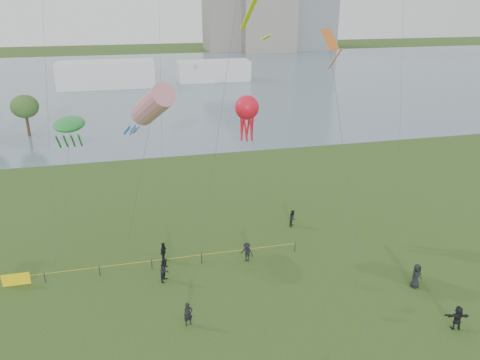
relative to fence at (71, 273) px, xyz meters
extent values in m
cube|color=slate|center=(12.72, 87.46, -0.53)|extent=(400.00, 120.00, 0.08)
cube|color=slate|center=(44.72, 155.46, 13.45)|extent=(16.00, 18.00, 28.00)
cube|color=silver|center=(0.72, 82.46, 2.45)|extent=(22.00, 8.00, 6.00)
cube|color=silver|center=(26.72, 85.46, 1.95)|extent=(18.00, 7.00, 5.00)
cylinder|color=#362718|center=(-9.99, 42.48, 0.88)|extent=(0.44, 0.44, 2.87)
ellipsoid|color=#3B6026|center=(-9.99, 42.48, 4.11)|extent=(4.09, 4.09, 3.45)
cylinder|color=black|center=(-1.88, 0.00, -0.13)|extent=(0.07, 0.07, 0.85)
cylinder|color=black|center=(2.12, 0.00, -0.13)|extent=(0.07, 0.07, 0.85)
cylinder|color=black|center=(6.12, 0.00, -0.13)|extent=(0.07, 0.07, 0.85)
cylinder|color=black|center=(10.12, 0.00, -0.13)|extent=(0.07, 0.07, 0.85)
cylinder|color=black|center=(14.12, 0.00, -0.13)|extent=(0.07, 0.07, 0.85)
cylinder|color=black|center=(18.12, 0.00, -0.13)|extent=(0.07, 0.07, 0.85)
cylinder|color=yellow|center=(6.12, 0.00, 0.19)|extent=(24.00, 0.03, 0.03)
cube|color=yellow|center=(-3.88, 0.00, 0.00)|extent=(2.00, 0.04, 1.00)
imported|color=black|center=(7.03, -1.85, 0.38)|extent=(1.06, 1.14, 1.87)
imported|color=black|center=(13.76, -0.55, 0.27)|extent=(1.22, 1.13, 1.66)
imported|color=black|center=(7.14, 1.01, 0.29)|extent=(0.82, 1.06, 1.68)
imported|color=black|center=(25.08, -7.01, 0.40)|extent=(1.05, 0.81, 1.91)
imported|color=black|center=(25.00, -11.84, 0.30)|extent=(1.66, 0.90, 1.71)
imported|color=black|center=(8.06, -7.40, 0.28)|extent=(0.68, 0.51, 1.67)
imported|color=black|center=(19.50, 4.53, 0.25)|extent=(0.94, 0.98, 1.60)
cylinder|color=#3F3F42|center=(12.65, 4.24, 10.45)|extent=(5.45, 8.56, 22.02)
cube|color=#EDFF0D|center=(15.37, 4.31, 19.06)|extent=(0.36, 6.98, 4.09)
cube|color=#EDFF0D|center=(15.37, 0.51, 16.96)|extent=(0.95, 0.95, 0.42)
cylinder|color=#3F3F42|center=(5.79, 4.82, 5.56)|extent=(2.95, 1.05, 12.24)
cylinder|color=red|center=(7.25, 4.31, 11.68)|extent=(3.83, 5.25, 3.94)
cylinder|color=blue|center=(5.85, 3.11, 10.08)|extent=(0.60, 1.13, 0.88)
cylinder|color=blue|center=(5.58, 3.49, 10.08)|extent=(0.60, 1.13, 0.88)
cylinder|color=blue|center=(5.13, 3.35, 10.08)|extent=(0.60, 1.13, 0.88)
cylinder|color=blue|center=(5.13, 2.88, 10.08)|extent=(0.60, 1.13, 0.88)
cylinder|color=blue|center=(5.58, 2.73, 10.08)|extent=(0.60, 1.13, 0.88)
cylinder|color=#3F3F42|center=(-0.15, 4.03, 4.69)|extent=(1.42, 5.43, 10.51)
ellipsoid|color=#178128|center=(0.54, 6.73, 9.94)|extent=(2.52, 4.53, 0.88)
cylinder|color=#178128|center=(-0.26, 5.13, 8.94)|extent=(0.16, 1.79, 1.54)
cylinder|color=#178128|center=(0.29, 5.13, 8.94)|extent=(0.16, 1.79, 1.54)
cylinder|color=#178128|center=(0.84, 5.13, 8.94)|extent=(0.16, 1.79, 1.54)
cylinder|color=#178128|center=(1.39, 5.13, 8.94)|extent=(0.16, 1.79, 1.54)
cylinder|color=#3F3F42|center=(15.62, 1.51, 5.11)|extent=(0.76, 8.11, 11.35)
sphere|color=red|center=(15.25, 5.55, 10.78)|extent=(2.09, 2.09, 2.09)
cylinder|color=red|center=(15.75, 5.55, 9.18)|extent=(0.18, 0.54, 2.60)
cylinder|color=red|center=(15.50, 5.98, 9.18)|extent=(0.49, 0.36, 2.61)
cylinder|color=red|center=(15.00, 5.98, 9.18)|extent=(0.49, 0.36, 2.61)
cylinder|color=red|center=(14.75, 5.55, 9.18)|extent=(0.18, 0.54, 2.60)
cylinder|color=red|center=(15.00, 5.12, 9.18)|extent=(0.49, 0.36, 2.61)
cylinder|color=red|center=(15.50, 5.12, 9.18)|extent=(0.49, 0.36, 2.61)
cylinder|color=#3F3F42|center=(17.46, -10.35, 8.38)|extent=(0.31, 8.45, 17.88)
cube|color=orange|center=(17.32, -6.14, 17.32)|extent=(1.47, 1.47, 1.20)
cylinder|color=orange|center=(17.32, -7.04, 16.32)|extent=(0.08, 1.58, 1.35)
camera|label=1|loc=(5.53, -32.74, 19.75)|focal=35.00mm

